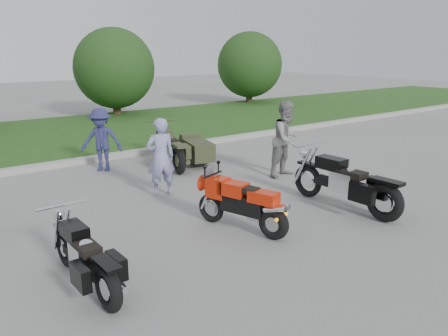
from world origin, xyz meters
TOP-DOWN VIEW (x-y plane):
  - ground at (0.00, 0.00)m, footprint 80.00×80.00m
  - curb at (0.00, 6.00)m, footprint 60.00×0.30m
  - grass_strip at (0.00, 10.15)m, footprint 60.00×8.00m
  - tree_mid_right at (4.00, 13.50)m, footprint 3.60×3.60m
  - tree_far_right at (12.00, 13.50)m, footprint 3.60×3.60m
  - sportbike_red at (0.26, -0.22)m, footprint 0.71×1.78m
  - cruiser_left at (-2.54, -0.46)m, footprint 0.36×2.04m
  - cruiser_right at (2.55, -0.64)m, footprint 0.45×2.50m
  - cruiser_sidecar at (1.85, 4.12)m, footprint 1.53×2.38m
  - person_stripe at (0.10, 2.30)m, footprint 0.68×0.51m
  - person_grey at (3.26, 1.77)m, footprint 0.98×0.81m
  - person_denim at (-0.15, 4.94)m, footprint 1.19×1.11m

SIDE VIEW (x-z plane):
  - ground at x=0.00m, z-range 0.00..0.00m
  - grass_strip at x=0.00m, z-range 0.00..0.14m
  - curb at x=0.00m, z-range 0.00..0.15m
  - cruiser_left at x=-2.54m, z-range 0.01..0.79m
  - cruiser_sidecar at x=1.85m, z-range -0.03..0.90m
  - cruiser_right at x=2.55m, z-range 0.01..0.97m
  - sportbike_red at x=0.26m, z-range 0.08..0.94m
  - person_denim at x=-0.15m, z-range 0.00..1.61m
  - person_stripe at x=0.10m, z-range 0.00..1.67m
  - person_grey at x=3.26m, z-range 0.00..1.85m
  - tree_mid_right at x=4.00m, z-range 0.19..4.19m
  - tree_far_right at x=12.00m, z-range 0.19..4.19m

